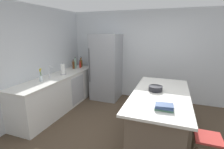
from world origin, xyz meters
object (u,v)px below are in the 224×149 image
sink_faucet (50,71)px  syrup_bottle (73,65)px  paper_towel_roll (63,69)px  refrigerator (106,67)px  whiskey_bottle (81,63)px  cookbook_stack (164,107)px  kitchen_island (159,116)px  bar_stool (207,144)px  mixing_bowl (156,88)px  soda_bottle (81,62)px  gin_bottle (75,64)px  vinegar_bottle (82,62)px  flower_vase (41,77)px  hot_sauce_bottle (80,65)px

sink_faucet → syrup_bottle: size_ratio=1.05×
paper_towel_roll → refrigerator: bearing=50.9°
whiskey_bottle → cookbook_stack: (2.66, -2.24, -0.07)m
kitchen_island → cookbook_stack: size_ratio=7.89×
bar_stool → mixing_bowl: (-0.80, 0.77, 0.45)m
paper_towel_roll → whiskey_bottle: size_ratio=1.06×
kitchen_island → soda_bottle: size_ratio=6.42×
soda_bottle → whiskey_bottle: 0.11m
refrigerator → gin_bottle: size_ratio=5.79×
sink_faucet → vinegar_bottle: size_ratio=1.03×
sink_faucet → mixing_bowl: bearing=-2.4°
flower_vase → whiskey_bottle: bearing=88.8°
refrigerator → cookbook_stack: bearing=-51.4°
vinegar_bottle → syrup_bottle: (-0.00, -0.48, 0.00)m
sink_faucet → flower_vase: 0.33m
kitchen_island → whiskey_bottle: (-2.56, 1.58, 0.56)m
sink_faucet → whiskey_bottle: (0.05, 1.38, -0.04)m
refrigerator → whiskey_bottle: size_ratio=6.58×
gin_bottle → paper_towel_roll: bearing=-80.9°
gin_bottle → syrup_bottle: bearing=-91.4°
sink_faucet → syrup_bottle: sink_faucet is taller
sink_faucet → soda_bottle: soda_bottle is taller
soda_bottle → vinegar_bottle: bearing=109.9°
gin_bottle → mixing_bowl: bearing=-27.1°
cookbook_stack → sink_faucet: bearing=162.4°
kitchen_island → soda_bottle: 3.16m
bar_stool → refrigerator: bearing=136.7°
whiskey_bottle → hot_sauce_bottle: whiskey_bottle is taller
vinegar_bottle → refrigerator: bearing=-10.8°
refrigerator → paper_towel_roll: size_ratio=6.20×
soda_bottle → bar_stool: bearing=-35.4°
mixing_bowl → paper_towel_roll: bearing=168.5°
refrigerator → flower_vase: refrigerator is taller
flower_vase → paper_towel_roll: paper_towel_roll is taller
flower_vase → whiskey_bottle: size_ratio=1.03×
refrigerator → whiskey_bottle: refrigerator is taller
flower_vase → bar_stool: bearing=-9.6°
cookbook_stack → mixing_bowl: bearing=104.7°
gin_bottle → refrigerator: bearing=11.5°
kitchen_island → syrup_bottle: 3.00m
paper_towel_roll → soda_bottle: (-0.09, 1.09, -0.00)m
paper_towel_roll → sink_faucet: bearing=-105.0°
refrigerator → gin_bottle: (-0.94, -0.19, 0.08)m
sink_faucet → hot_sauce_bottle: 1.27m
kitchen_island → flower_vase: flower_vase is taller
flower_vase → paper_towel_roll: bearing=83.2°
paper_towel_roll → kitchen_island: bearing=-13.3°
refrigerator → hot_sauce_bottle: (-0.83, -0.12, 0.03)m
vinegar_bottle → mixing_bowl: 3.04m
sink_faucet → vinegar_bottle: bearing=90.9°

